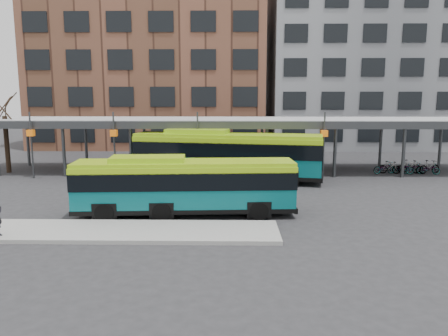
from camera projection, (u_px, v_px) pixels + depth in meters
ground at (243, 215)px, 22.01m from camera, size 120.00×120.00×0.00m
boarding_island at (119, 231)px, 19.13m from camera, size 14.00×3.00×0.18m
canopy at (238, 122)px, 34.05m from camera, size 40.00×6.53×4.80m
tree at (7, 141)px, 33.75m from camera, size 1.64×1.64×5.60m
building_brick at (153, 52)px, 51.91m from camera, size 26.00×14.00×22.00m
building_grey at (372, 61)px, 51.63m from camera, size 24.00×14.00×20.00m
bus_front at (184, 185)px, 21.82m from camera, size 11.02×3.00×3.00m
bus_rear at (227, 154)px, 30.74m from camera, size 13.38×5.19×3.61m
bike_rack at (408, 168)px, 33.46m from camera, size 5.36×1.24×1.07m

